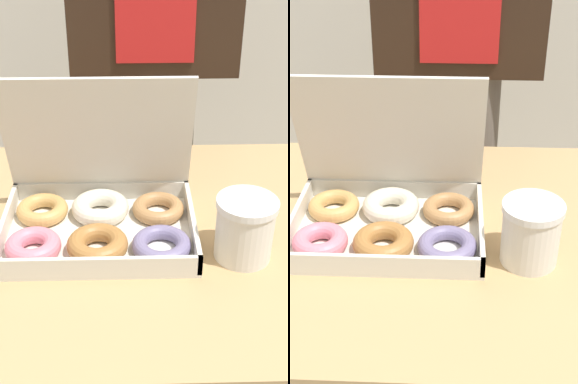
# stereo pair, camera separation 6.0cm
# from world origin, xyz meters

# --- Properties ---
(table) EXTENTS (1.11, 0.69, 0.77)m
(table) POSITION_xyz_m (0.00, 0.00, 0.38)
(table) COLOR tan
(table) RESTS_ON ground_plane
(donut_box) EXTENTS (0.34, 0.26, 0.28)m
(donut_box) POSITION_xyz_m (-0.06, -0.00, 0.81)
(donut_box) COLOR silver
(donut_box) RESTS_ON table
(coffee_cup) EXTENTS (0.10, 0.10, 0.11)m
(coffee_cup) POSITION_xyz_m (0.19, -0.08, 0.83)
(coffee_cup) COLOR silver
(coffee_cup) RESTS_ON table
(person_customer) EXTENTS (0.43, 0.24, 1.65)m
(person_customer) POSITION_xyz_m (0.06, 0.60, 0.89)
(person_customer) COLOR #665B51
(person_customer) RESTS_ON ground_plane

